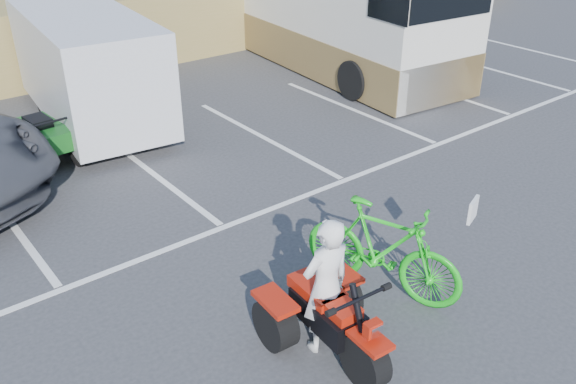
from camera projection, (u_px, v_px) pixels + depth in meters
ground at (319, 300)px, 8.32m from camera, size 100.00×100.00×0.00m
parking_stripes at (214, 176)px, 11.60m from camera, size 28.00×5.16×0.01m
red_trike_atv at (331, 351)px, 7.45m from camera, size 1.43×1.83×1.14m
rider at (326, 286)px, 7.13m from camera, size 0.69×0.48×1.80m
green_dirt_bike at (382, 249)px, 8.20m from camera, size 1.39×2.35×1.36m
cargo_trailer at (88, 66)px, 13.39m from camera, size 2.67×5.46×2.46m
quad_atv_green at (46, 163)px, 12.11m from camera, size 1.38×1.77×1.09m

